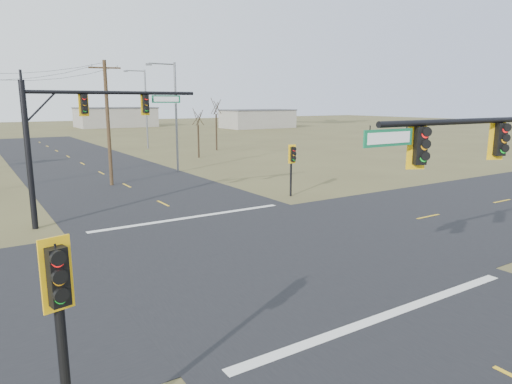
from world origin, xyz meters
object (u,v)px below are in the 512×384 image
mast_arm_far (82,123)px  pedestal_signal_sw (60,304)px  utility_pole_near (108,122)px  streetlight_b (144,105)px  streetlight_a (174,112)px  bare_tree_c (198,117)px  pedestal_signal_ne (292,158)px  mast_arm_near (501,158)px  bare_tree_d (216,106)px

mast_arm_far → pedestal_signal_sw: 19.13m
utility_pole_near → streetlight_b: (12.74, 27.63, 1.16)m
streetlight_a → bare_tree_c: streetlight_a is taller
streetlight_b → bare_tree_c: 14.52m
pedestal_signal_ne → bare_tree_c: bearing=94.7°
pedestal_signal_ne → mast_arm_near: bearing=-90.4°
mast_arm_near → streetlight_b: 57.57m
bare_tree_d → utility_pole_near: bearing=-135.6°
mast_arm_far → bare_tree_c: size_ratio=1.53×
mast_arm_far → bare_tree_d: size_ratio=1.27×
streetlight_b → bare_tree_d: size_ratio=1.47×
pedestal_signal_ne → streetlight_a: streetlight_a is taller
mast_arm_near → pedestal_signal_ne: 18.48m
pedestal_signal_sw → utility_pole_near: utility_pole_near is taller
mast_arm_far → utility_pole_near: (4.36, 10.98, -0.47)m
pedestal_signal_ne → streetlight_a: (-2.44, 15.56, 3.04)m
streetlight_a → mast_arm_near: bearing=-74.0°
mast_arm_far → pedestal_signal_ne: (14.11, -0.71, -2.82)m
pedestal_signal_ne → streetlight_b: bearing=100.7°
mast_arm_near → bare_tree_d: bearing=96.6°
streetlight_a → bare_tree_d: streetlight_a is taller
streetlight_a → utility_pole_near: bearing=-131.9°
pedestal_signal_ne → streetlight_b: size_ratio=0.34×
pedestal_signal_ne → pedestal_signal_sw: 25.72m
streetlight_a → bare_tree_c: (7.02, 9.39, -0.88)m
mast_arm_far → bare_tree_c: (18.68, 24.24, -0.66)m
mast_arm_far → utility_pole_near: bearing=60.3°
streetlight_b → pedestal_signal_sw: bearing=-92.0°
mast_arm_near → streetlight_a: 33.36m
streetlight_a → bare_tree_c: 11.76m
bare_tree_c → mast_arm_far: bearing=-127.6°
utility_pole_near → pedestal_signal_ne: bearing=-50.2°
pedestal_signal_ne → bare_tree_c: 25.46m
bare_tree_d → mast_arm_far: bearing=-128.6°
bare_tree_d → streetlight_a: bearing=-129.1°
utility_pole_near → bare_tree_d: bearing=44.4°
pedestal_signal_sw → bare_tree_d: 57.41m
mast_arm_far → pedestal_signal_sw: (-4.52, -18.44, -2.36)m
pedestal_signal_sw → streetlight_b: bearing=56.5°
streetlight_a → streetlight_b: size_ratio=0.92×
pedestal_signal_ne → streetlight_a: bearing=114.0°
mast_arm_far → bare_tree_c: bearing=44.3°
pedestal_signal_ne → bare_tree_d: size_ratio=0.49×
streetlight_b → streetlight_a: bearing=-84.2°
mast_arm_far → streetlight_b: size_ratio=0.86×
mast_arm_far → streetlight_a: 18.88m
utility_pole_near → streetlight_b: bearing=65.3°
mast_arm_far → streetlight_a: (11.66, 14.85, 0.21)m
mast_arm_near → pedestal_signal_ne: bearing=98.6°
pedestal_signal_ne → streetlight_b: streetlight_b is taller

